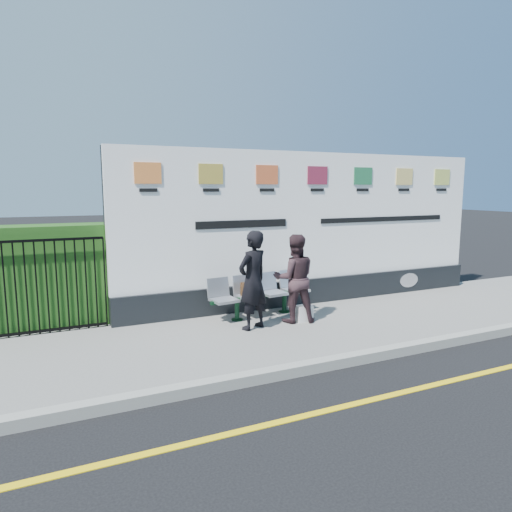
% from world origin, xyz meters
% --- Properties ---
extents(ground, '(80.00, 80.00, 0.00)m').
position_xyz_m(ground, '(0.00, 0.00, 0.00)').
color(ground, black).
extents(pavement, '(14.00, 3.00, 0.12)m').
position_xyz_m(pavement, '(0.00, 2.50, 0.06)').
color(pavement, slate).
rests_on(pavement, ground).
extents(kerb, '(14.00, 0.18, 0.14)m').
position_xyz_m(kerb, '(0.00, 1.00, 0.07)').
color(kerb, gray).
rests_on(kerb, ground).
extents(yellow_line, '(14.00, 0.10, 0.01)m').
position_xyz_m(yellow_line, '(0.00, 0.00, 0.00)').
color(yellow_line, yellow).
rests_on(yellow_line, ground).
extents(billboard, '(8.00, 0.30, 3.00)m').
position_xyz_m(billboard, '(0.50, 3.85, 1.42)').
color(billboard, black).
rests_on(billboard, pavement).
extents(hedge, '(2.35, 0.70, 1.70)m').
position_xyz_m(hedge, '(-4.58, 4.30, 0.97)').
color(hedge, '#224F17').
rests_on(hedge, pavement).
extents(railing, '(2.05, 0.06, 1.54)m').
position_xyz_m(railing, '(-4.58, 3.85, 0.89)').
color(railing, black).
rests_on(railing, pavement).
extents(bench, '(1.99, 0.74, 0.42)m').
position_xyz_m(bench, '(-0.92, 3.33, 0.33)').
color(bench, silver).
rests_on(bench, pavement).
extents(woman_left, '(0.70, 0.59, 1.63)m').
position_xyz_m(woman_left, '(-1.37, 2.71, 0.93)').
color(woman_left, black).
rests_on(woman_left, pavement).
extents(woman_right, '(0.87, 0.76, 1.53)m').
position_xyz_m(woman_right, '(-0.55, 2.78, 0.88)').
color(woman_right, '#342226').
rests_on(woman_right, pavement).
extents(handbag_brown, '(0.31, 0.16, 0.23)m').
position_xyz_m(handbag_brown, '(-1.17, 3.30, 0.65)').
color(handbag_brown, '#311D0D').
rests_on(handbag_brown, bench).
extents(carrier_bag_white, '(0.29, 0.17, 0.29)m').
position_xyz_m(carrier_bag_white, '(-0.39, 2.70, 0.26)').
color(carrier_bag_white, silver).
rests_on(carrier_bag_white, pavement).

